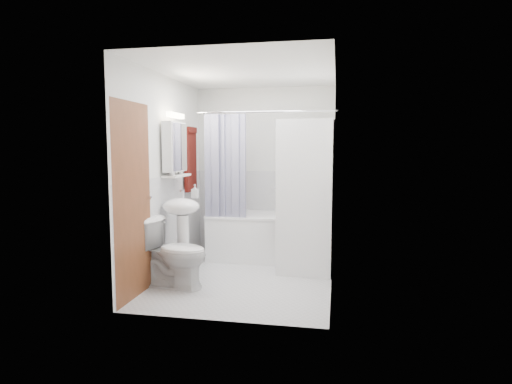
% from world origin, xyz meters
% --- Properties ---
extents(floor, '(2.60, 2.60, 0.00)m').
position_xyz_m(floor, '(0.00, 0.00, 0.00)').
color(floor, silver).
rests_on(floor, ground).
extents(room_walls, '(2.60, 2.60, 2.60)m').
position_xyz_m(room_walls, '(0.00, 0.00, 1.49)').
color(room_walls, silver).
rests_on(room_walls, ground).
extents(wainscot, '(1.98, 2.58, 2.58)m').
position_xyz_m(wainscot, '(0.00, 0.29, 0.60)').
color(wainscot, silver).
rests_on(wainscot, ground).
extents(door, '(0.05, 2.00, 2.00)m').
position_xyz_m(door, '(-0.95, -0.55, 1.00)').
color(door, brown).
rests_on(door, ground).
extents(bathtub, '(1.65, 0.78, 0.63)m').
position_xyz_m(bathtub, '(0.13, 0.92, 0.35)').
color(bathtub, white).
rests_on(bathtub, ground).
extents(tub_spout, '(0.04, 0.12, 0.04)m').
position_xyz_m(tub_spout, '(0.33, 1.25, 0.95)').
color(tub_spout, silver).
rests_on(tub_spout, room_walls).
extents(curtain_rod, '(1.83, 0.02, 0.02)m').
position_xyz_m(curtain_rod, '(0.13, 0.59, 2.00)').
color(curtain_rod, silver).
rests_on(curtain_rod, room_walls).
extents(shower_curtain, '(0.55, 0.02, 1.45)m').
position_xyz_m(shower_curtain, '(-0.41, 0.59, 1.25)').
color(shower_curtain, '#16154A').
rests_on(shower_curtain, curtain_rod).
extents(sink, '(0.44, 0.37, 1.04)m').
position_xyz_m(sink, '(-0.75, -0.12, 0.70)').
color(sink, white).
rests_on(sink, ground).
extents(medicine_cabinet, '(0.13, 0.50, 0.71)m').
position_xyz_m(medicine_cabinet, '(-0.90, 0.10, 1.57)').
color(medicine_cabinet, white).
rests_on(medicine_cabinet, room_walls).
extents(shelf, '(0.18, 0.54, 0.02)m').
position_xyz_m(shelf, '(-0.89, 0.10, 1.20)').
color(shelf, silver).
rests_on(shelf, room_walls).
extents(shower_caddy, '(0.22, 0.06, 0.02)m').
position_xyz_m(shower_caddy, '(0.38, 1.24, 1.15)').
color(shower_caddy, silver).
rests_on(shower_caddy, room_walls).
extents(towel, '(0.07, 0.37, 0.89)m').
position_xyz_m(towel, '(-0.94, 0.75, 1.40)').
color(towel, '#51190E').
rests_on(towel, room_walls).
extents(washer_dryer, '(0.71, 0.70, 1.87)m').
position_xyz_m(washer_dryer, '(0.68, 0.44, 0.94)').
color(washer_dryer, white).
rests_on(washer_dryer, ground).
extents(toilet, '(0.83, 0.53, 0.76)m').
position_xyz_m(toilet, '(-0.72, -0.47, 0.38)').
color(toilet, white).
rests_on(toilet, ground).
extents(soap_pump, '(0.08, 0.17, 0.08)m').
position_xyz_m(soap_pump, '(-0.71, 0.25, 0.95)').
color(soap_pump, gray).
rests_on(soap_pump, sink).
extents(shelf_bottle, '(0.07, 0.18, 0.07)m').
position_xyz_m(shelf_bottle, '(-0.89, -0.05, 1.25)').
color(shelf_bottle, gray).
rests_on(shelf_bottle, shelf).
extents(shelf_cup, '(0.10, 0.09, 0.10)m').
position_xyz_m(shelf_cup, '(-0.89, 0.22, 1.26)').
color(shelf_cup, gray).
rests_on(shelf_cup, shelf).
extents(shampoo_a, '(0.13, 0.17, 0.13)m').
position_xyz_m(shampoo_a, '(0.35, 1.24, 1.23)').
color(shampoo_a, gray).
rests_on(shampoo_a, shower_caddy).
extents(shampoo_b, '(0.08, 0.21, 0.08)m').
position_xyz_m(shampoo_b, '(0.47, 1.24, 1.20)').
color(shampoo_b, '#294CA7').
rests_on(shampoo_b, shower_caddy).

